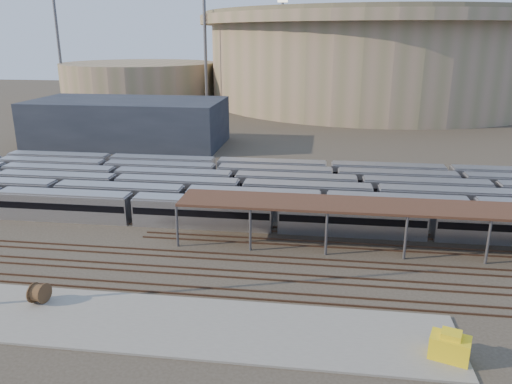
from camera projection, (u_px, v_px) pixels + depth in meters
The scene contains 13 objects.
ground at pixel (244, 255), 56.16m from camera, with size 420.00×420.00×0.00m, color #383026.
apron at pixel (158, 323), 42.61m from camera, with size 50.00×9.00×0.20m, color gray.
subway_trains at pixel (269, 191), 72.99m from camera, with size 129.85×23.90×3.60m.
inspection_shed at pixel (444, 210), 55.57m from camera, with size 60.30×6.00×5.30m.
empty_tracks at pixel (236, 274), 51.41m from camera, with size 170.00×9.62×0.18m.
stadium at pixel (373, 56), 180.20m from camera, with size 124.00×124.00×32.50m.
secondary_arena at pixel (140, 82), 184.69m from camera, with size 56.00×56.00×14.00m, color gray.
service_building at pixel (128, 122), 111.18m from camera, with size 42.00×20.00×10.00m, color #1E232D.
floodlight_0 at pixel (205, 45), 157.77m from camera, with size 4.00×1.00×38.40m.
floodlight_1 at pixel (59, 44), 174.39m from camera, with size 4.00×1.00×38.40m.
floodlight_3 at pixel (282, 43), 202.40m from camera, with size 4.00×1.00×38.40m.
cable_reel_east at pixel (39, 293), 45.49m from camera, with size 1.90×1.90×1.05m, color brown.
yellow_equipment at pixel (450, 347), 37.64m from camera, with size 2.88×1.80×1.80m, color yellow.
Camera 1 is at (8.42, -50.76, 23.64)m, focal length 35.00 mm.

